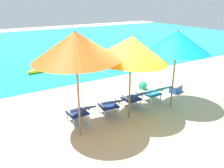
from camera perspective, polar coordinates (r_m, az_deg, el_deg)
ground_plane at (r=10.28m, az=-9.81°, el=1.64°), size 40.00×40.00×0.00m
ocean_band at (r=17.87m, az=-19.85°, el=8.74°), size 40.00×18.00×0.01m
swim_buoy at (r=11.30m, az=-16.22°, el=3.35°), size 1.60×0.18×0.18m
lounge_chair_far_left at (r=6.31m, az=-7.93°, el=-6.71°), size 0.57×0.90×0.68m
lounge_chair_near_left at (r=6.65m, az=-0.28°, el=-5.00°), size 0.62×0.92×0.68m
lounge_chair_near_right at (r=7.16m, az=5.66°, el=-3.20°), size 0.56×0.89×0.68m
lounge_chair_far_right at (r=7.64m, az=10.77°, el=-1.89°), size 0.60×0.91×0.68m
beach_umbrella_left at (r=5.20m, az=-8.99°, el=9.18°), size 2.83×2.82×2.61m
beach_umbrella_center at (r=6.08m, az=4.68°, el=8.68°), size 2.70×2.68×2.42m
beach_umbrella_right at (r=7.02m, az=15.79°, el=10.01°), size 2.69×2.70×2.44m
beach_ball at (r=8.80m, az=7.61°, el=-0.35°), size 0.33×0.33×0.33m
cooler_box at (r=8.78m, az=15.52°, el=-1.00°), size 0.53×0.42×0.32m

